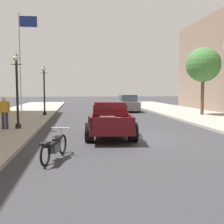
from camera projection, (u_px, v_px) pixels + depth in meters
The scene contains 9 objects.
ground_plane at pixel (132, 137), 12.30m from camera, with size 140.00×140.00×0.00m, color #333338.
hotrod_truck_maroon at pixel (110, 119), 12.64m from camera, with size 2.44×5.03×1.58m.
motorcycle_parked at pixel (55, 146), 8.26m from camera, with size 0.80×2.05×0.93m.
car_background_grey at pixel (127, 104), 26.40m from camera, with size 1.90×4.31×1.65m.
pedestrian_sidewalk_left at pixel (5, 111), 13.64m from camera, with size 0.53×0.22×1.65m.
street_lamp_near at pixel (17, 85), 13.76m from camera, with size 0.50×0.32×3.85m.
street_lamp_far at pixel (44, 87), 20.93m from camera, with size 0.50×0.32×3.85m.
flagpole at pixel (22, 51), 25.25m from camera, with size 1.74×0.16×9.16m.
street_tree_second at pixel (203, 65), 21.27m from camera, with size 2.72×2.72×5.33m.
Camera 1 is at (-2.46, -11.95, 2.17)m, focal length 43.11 mm.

